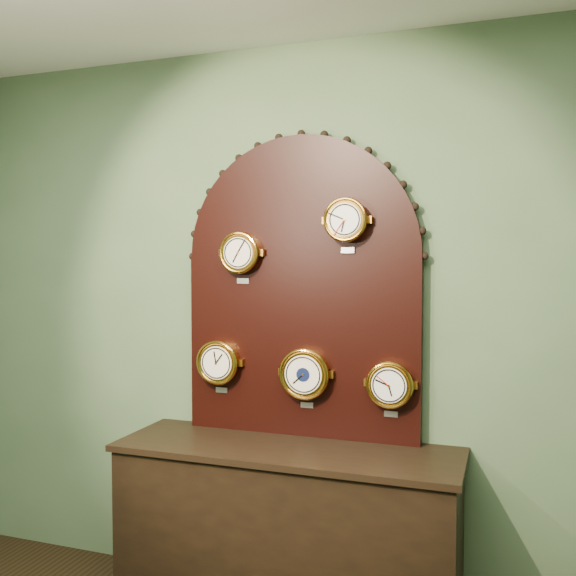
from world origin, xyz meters
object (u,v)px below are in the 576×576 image
at_px(hygrometer, 219,362).
at_px(barometer, 305,374).
at_px(tide_clock, 390,384).
at_px(arabic_clock, 346,220).
at_px(shop_counter, 287,535).
at_px(display_board, 301,277).
at_px(roman_clock, 240,253).

relative_size(hygrometer, barometer, 0.92).
height_order(barometer, tide_clock, barometer).
bearing_deg(arabic_clock, hygrometer, -179.96).
distance_m(shop_counter, barometer, 0.77).
distance_m(display_board, tide_clock, 0.68).
bearing_deg(shop_counter, arabic_clock, 31.95).
distance_m(shop_counter, display_board, 1.25).
bearing_deg(barometer, hygrometer, 179.91).
bearing_deg(roman_clock, display_board, 12.39).
bearing_deg(barometer, arabic_clock, 0.33).
bearing_deg(barometer, shop_counter, -105.40).
height_order(roman_clock, tide_clock, roman_clock).
bearing_deg(display_board, roman_clock, -167.61).
height_order(roman_clock, hygrometer, roman_clock).
xyz_separation_m(hygrometer, barometer, (0.47, -0.00, -0.03)).
relative_size(display_board, roman_clock, 5.81).
distance_m(display_board, arabic_clock, 0.38).
height_order(hygrometer, tide_clock, hygrometer).
bearing_deg(shop_counter, display_board, 90.00).
distance_m(roman_clock, barometer, 0.69).
distance_m(roman_clock, hygrometer, 0.58).
distance_m(display_board, hygrometer, 0.62).
relative_size(roman_clock, arabic_clock, 1.00).
bearing_deg(display_board, tide_clock, -8.20).
distance_m(shop_counter, tide_clock, 0.87).
relative_size(shop_counter, barometer, 5.24).
height_order(shop_counter, display_board, display_board).
distance_m(roman_clock, arabic_clock, 0.57).
height_order(shop_counter, roman_clock, roman_clock).
distance_m(arabic_clock, hygrometer, 0.98).
xyz_separation_m(roman_clock, tide_clock, (0.76, -0.00, -0.62)).
relative_size(arabic_clock, hygrometer, 0.94).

